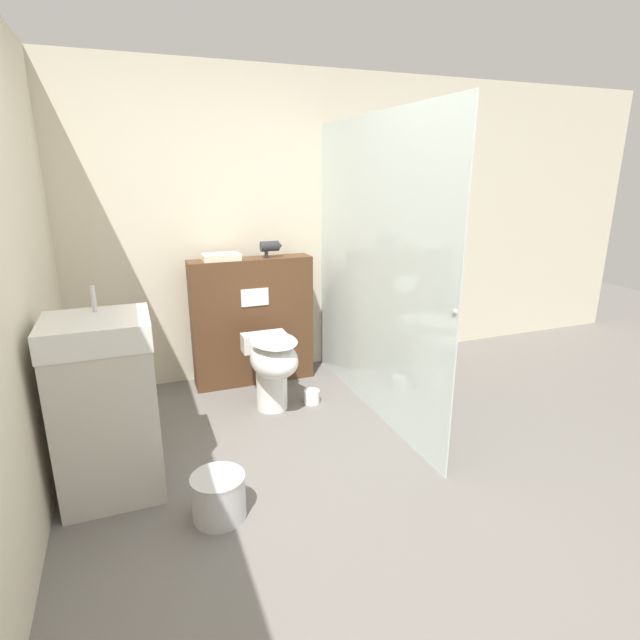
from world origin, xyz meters
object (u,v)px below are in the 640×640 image
toilet (272,364)px  hair_drier (271,246)px  sink_vanity (106,408)px  waste_bin (219,497)px

toilet → hair_drier: hair_drier is taller
sink_vanity → waste_bin: (0.50, -0.43, -0.38)m
sink_vanity → toilet: bearing=30.2°
hair_drier → waste_bin: (-0.76, -1.62, -1.01)m
hair_drier → waste_bin: 2.05m
waste_bin → toilet: bearing=61.0°
toilet → hair_drier: 0.96m
toilet → hair_drier: bearing=73.4°
hair_drier → waste_bin: bearing=-115.0°
toilet → waste_bin: bearing=-119.0°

